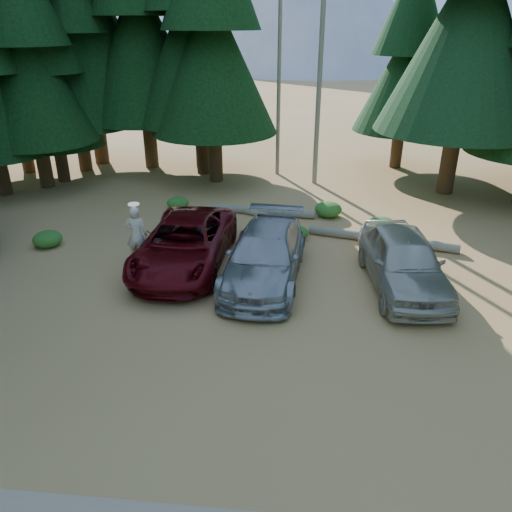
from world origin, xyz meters
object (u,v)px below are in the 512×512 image
Objects in this scene: silver_minivan_right at (403,261)px; log_right at (382,239)px; red_pickup at (185,243)px; silver_minivan_center at (265,256)px; log_mid at (264,215)px; frisbee_player at (136,235)px; log_left at (262,211)px.

silver_minivan_right is 3.42m from log_right.
silver_minivan_center is at bearing -12.87° from red_pickup.
log_right is at bearing 87.22° from silver_minivan_right.
silver_minivan_right reaches higher than log_mid.
red_pickup reaches higher than log_mid.
silver_minivan_center is 4.28m from silver_minivan_right.
log_right reaches higher than log_mid.
frisbee_player reaches higher than silver_minivan_right.
log_mid is (2.29, 4.74, -0.70)m from red_pickup.
silver_minivan_center is at bearing -57.58° from log_mid.
log_right is at bearing 42.75° from silver_minivan_center.
log_left is 0.43m from log_mid.
log_mid is (-0.47, 5.45, -0.69)m from silver_minivan_center.
silver_minivan_center is at bearing -127.11° from log_right.
frisbee_player reaches higher than red_pickup.
log_right is at bearing -21.38° from log_left.
log_mid is (3.76, 5.19, -1.13)m from frisbee_player.
silver_minivan_right is at bearing -72.89° from log_right.
log_left is (2.14, 5.14, -0.66)m from red_pickup.
log_mid is at bearing 169.01° from log_right.
log_right is (4.74, -2.57, 0.01)m from log_left.
silver_minivan_right is (7.04, -0.78, 0.06)m from red_pickup.
frisbee_player reaches higher than log_mid.
frisbee_player is at bearing -179.43° from silver_minivan_center.
silver_minivan_center is at bearing -76.86° from log_left.
silver_minivan_right is 8.52m from frisbee_player.
silver_minivan_center reaches higher than log_right.
frisbee_player is at bearing 172.23° from silver_minivan_right.
frisbee_player is (-4.23, 0.27, 0.44)m from silver_minivan_center.
silver_minivan_center is 1.23× the size of log_left.
red_pickup is at bearing -168.11° from frisbee_player.
log_left is (-4.90, 5.92, -0.72)m from silver_minivan_right.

